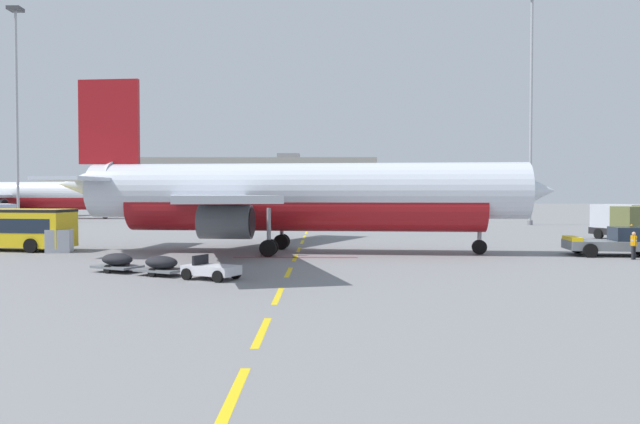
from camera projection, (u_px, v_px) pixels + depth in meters
The scene contains 12 objects.
ground at pixel (540, 238), 57.20m from camera, with size 400.00×400.00×0.00m, color slate.
apron_paint_markings at pixel (303, 240), 54.59m from camera, with size 8.00×95.79×0.01m.
airliner_foreground at pixel (296, 196), 42.48m from camera, with size 34.82×34.48×12.20m.
pushback_tug at pixel (618, 242), 40.43m from camera, with size 6.30×3.75×2.08m.
airliner_mid_left at pixel (36, 195), 102.05m from camera, with size 34.05×33.55×11.94m.
fuel_service_truck at pixel (627, 222), 53.55m from camera, with size 4.60×7.40×3.14m.
baggage_train at pixel (162, 265), 30.65m from camera, with size 8.32×5.24×1.14m.
ground_crew_worker at pixel (634, 244), 38.12m from camera, with size 0.35×0.67×1.73m.
uld_cargo_container at pixel (59, 241), 42.85m from camera, with size 1.87×1.84×1.60m.
apron_light_mast_near at pixel (17, 92), 85.64m from camera, with size 1.80×1.80×30.03m.
apron_light_mast_far at pixel (531, 84), 79.96m from camera, with size 1.80×1.80×30.41m.
terminal_satellite at pixel (252, 184), 167.42m from camera, with size 66.14×22.07×15.02m.
Camera 1 is at (19.82, -17.22, 4.08)m, focal length 34.49 mm.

